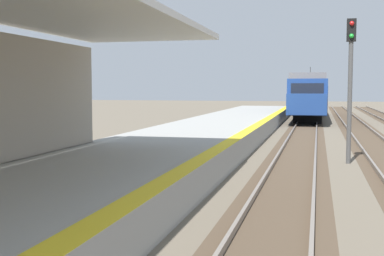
{
  "coord_description": "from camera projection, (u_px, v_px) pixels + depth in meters",
  "views": [
    {
      "loc": [
        2.68,
        3.75,
        2.74
      ],
      "look_at": [
        0.72,
        11.59,
        2.1
      ],
      "focal_mm": 47.15,
      "sensor_mm": 36.0,
      "label": 1
    }
  ],
  "objects": [
    {
      "name": "station_platform",
      "position": [
        114.0,
        175.0,
        13.28
      ],
      "size": [
        5.0,
        80.0,
        0.91
      ],
      "color": "#999993",
      "rests_on": "ground"
    },
    {
      "name": "track_pair_nearest_platform",
      "position": [
        292.0,
        172.0,
        16.12
      ],
      "size": [
        2.34,
        120.0,
        0.16
      ],
      "color": "#4C3D2D",
      "rests_on": "ground"
    },
    {
      "name": "approaching_train",
      "position": [
        309.0,
        94.0,
        44.75
      ],
      "size": [
        2.93,
        19.6,
        4.76
      ],
      "color": "navy",
      "rests_on": "ground"
    },
    {
      "name": "rail_signal_post",
      "position": [
        350.0,
        75.0,
        18.07
      ],
      "size": [
        0.32,
        0.34,
        5.2
      ],
      "color": "#4C4C4C",
      "rests_on": "ground"
    }
  ]
}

